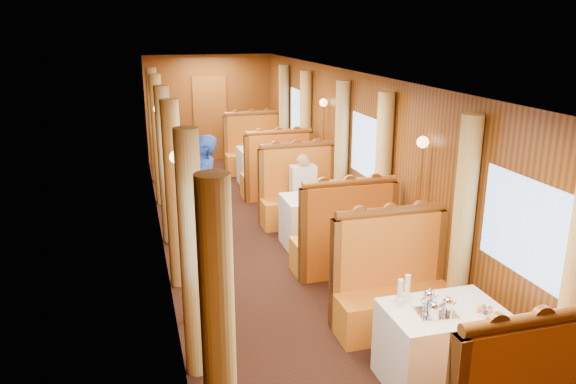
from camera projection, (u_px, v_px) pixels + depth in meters
name	position (u px, v px, depth m)	size (l,w,h in m)	color
floor	(270.00, 250.00, 8.25)	(3.00, 12.00, 0.01)	black
ceiling	(268.00, 77.00, 7.53)	(3.00, 12.00, 0.01)	silver
wall_far	(210.00, 108.00, 13.42)	(3.00, 2.50, 0.01)	brown
wall_left	(160.00, 175.00, 7.50)	(12.00, 2.50, 0.01)	brown
wall_right	(368.00, 161.00, 8.28)	(12.00, 2.50, 0.01)	brown
doorway_far	(210.00, 119.00, 13.47)	(0.80, 0.04, 2.00)	brown
table_near	(441.00, 346.00, 5.11)	(1.05, 0.72, 0.75)	white
banquette_near_aft	(393.00, 292.00, 6.03)	(1.30, 0.55, 1.34)	#B94814
table_mid	(319.00, 221.00, 8.33)	(1.05, 0.72, 0.75)	white
banquette_mid_fwd	(343.00, 242.00, 7.38)	(1.30, 0.55, 1.34)	#B94814
banquette_mid_aft	(299.00, 198.00, 9.26)	(1.30, 0.55, 1.34)	#B94814
table_far	(265.00, 166.00, 11.56)	(1.05, 0.72, 0.75)	white
banquette_far_fwd	(277.00, 176.00, 10.61)	(1.30, 0.55, 1.34)	#B94814
banquette_far_aft	(254.00, 153.00, 12.48)	(1.30, 0.55, 1.34)	#B94814
tea_tray	(436.00, 313.00, 4.91)	(0.34, 0.26, 0.01)	silver
teapot_left	(433.00, 313.00, 4.80)	(0.16, 0.12, 0.13)	silver
teapot_right	(447.00, 307.00, 4.90)	(0.15, 0.12, 0.12)	silver
teapot_back	(429.00, 301.00, 5.00)	(0.17, 0.12, 0.13)	silver
fruit_plate	(484.00, 311.00, 4.93)	(0.22, 0.22, 0.05)	white
cup_inboard	(400.00, 296.00, 5.01)	(0.08, 0.08, 0.26)	white
cup_outboard	(407.00, 291.00, 5.10)	(0.08, 0.08, 0.26)	white
rose_vase_mid	(322.00, 185.00, 8.18)	(0.06, 0.06, 0.36)	silver
rose_vase_far	(264.00, 140.00, 11.38)	(0.06, 0.06, 0.36)	silver
window_left_near	(188.00, 264.00, 4.22)	(1.20, 0.90, 0.01)	#82ADE2
curtain_left_near_a	(219.00, 350.00, 3.61)	(0.22, 0.22, 2.35)	tan
curtain_left_near_b	(192.00, 257.00, 5.05)	(0.22, 0.22, 2.35)	tan
window_right_near	(525.00, 227.00, 4.99)	(1.20, 0.90, 0.01)	#82ADE2
curtain_right_near_a	(575.00, 296.00, 4.32)	(0.22, 0.22, 2.35)	tan
curtain_right_near_b	(463.00, 228.00, 5.76)	(0.22, 0.22, 2.35)	tan
window_left_mid	(161.00, 160.00, 7.45)	(1.20, 0.90, 0.01)	#82ADE2
curtain_left_mid_a	(175.00, 196.00, 6.84)	(0.22, 0.22, 2.35)	tan
curtain_left_mid_b	(166.00, 166.00, 8.28)	(0.22, 0.22, 2.35)	tan
window_right_mid	(367.00, 147.00, 8.21)	(1.20, 0.90, 0.01)	#82ADE2
curtain_right_mid_a	(382.00, 180.00, 7.55)	(0.22, 0.22, 2.35)	tan
curtain_right_mid_b	(341.00, 155.00, 8.99)	(0.22, 0.22, 2.35)	tan
window_left_far	(150.00, 119.00, 10.68)	(1.20, 0.90, 0.01)	#82ADE2
curtain_left_far_a	(159.00, 141.00, 10.06)	(0.22, 0.22, 2.35)	tan
curtain_left_far_b	(154.00, 126.00, 11.50)	(0.22, 0.22, 2.35)	tan
window_right_far	(299.00, 112.00, 11.44)	(1.20, 0.90, 0.01)	#82ADE2
curtain_right_far_a	(305.00, 133.00, 10.77)	(0.22, 0.22, 2.35)	tan
curtain_right_far_b	(284.00, 120.00, 12.21)	(0.22, 0.22, 2.35)	tan
sconce_left_fore	(179.00, 203.00, 5.88)	(0.14, 0.14, 1.95)	#BF8C3F
sconce_right_fore	(420.00, 183.00, 6.60)	(0.14, 0.14, 1.95)	#BF8C3F
sconce_left_aft	(160.00, 139.00, 9.10)	(0.14, 0.14, 1.95)	#BF8C3F
sconce_right_aft	(323.00, 131.00, 9.82)	(0.14, 0.14, 1.95)	#BF8C3F
steward	(205.00, 193.00, 8.08)	(0.62, 0.41, 1.69)	navy
passenger	(304.00, 183.00, 8.94)	(0.40, 0.44, 0.76)	beige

